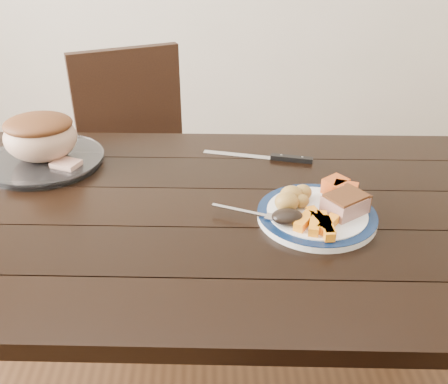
{
  "coord_description": "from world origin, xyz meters",
  "views": [
    {
      "loc": [
        0.05,
        -1.04,
        1.38
      ],
      "look_at": [
        0.08,
        -0.02,
        0.8
      ],
      "focal_mm": 40.0,
      "sensor_mm": 36.0,
      "label": 1
    }
  ],
  "objects_px": {
    "fork": "(253,214)",
    "dining_table": "(192,238)",
    "serving_platter": "(45,162)",
    "carving_knife": "(278,158)",
    "chair_far": "(140,159)",
    "pork_slice": "(345,205)",
    "dinner_plate": "(317,216)",
    "roast_joint": "(41,138)"
  },
  "relations": [
    {
      "from": "fork",
      "to": "dining_table",
      "type": "bearing_deg",
      "value": 178.12
    },
    {
      "from": "dining_table",
      "to": "serving_platter",
      "type": "relative_size",
      "value": 5.18
    },
    {
      "from": "dining_table",
      "to": "fork",
      "type": "distance_m",
      "value": 0.2
    },
    {
      "from": "dining_table",
      "to": "carving_knife",
      "type": "distance_m",
      "value": 0.36
    },
    {
      "from": "chair_far",
      "to": "pork_slice",
      "type": "distance_m",
      "value": 1.03
    },
    {
      "from": "serving_platter",
      "to": "pork_slice",
      "type": "xyz_separation_m",
      "value": [
        0.77,
        -0.31,
        0.03
      ]
    },
    {
      "from": "chair_far",
      "to": "dining_table",
      "type": "bearing_deg",
      "value": 85.56
    },
    {
      "from": "pork_slice",
      "to": "carving_knife",
      "type": "bearing_deg",
      "value": 109.24
    },
    {
      "from": "pork_slice",
      "to": "dinner_plate",
      "type": "bearing_deg",
      "value": 175.24
    },
    {
      "from": "chair_far",
      "to": "roast_joint",
      "type": "xyz_separation_m",
      "value": [
        -0.19,
        -0.49,
        0.31
      ]
    },
    {
      "from": "chair_far",
      "to": "carving_knife",
      "type": "height_order",
      "value": "chair_far"
    },
    {
      "from": "dinner_plate",
      "to": "carving_knife",
      "type": "relative_size",
      "value": 0.88
    },
    {
      "from": "carving_knife",
      "to": "roast_joint",
      "type": "bearing_deg",
      "value": -164.24
    },
    {
      "from": "chair_far",
      "to": "dinner_plate",
      "type": "height_order",
      "value": "chair_far"
    },
    {
      "from": "dining_table",
      "to": "pork_slice",
      "type": "relative_size",
      "value": 18.21
    },
    {
      "from": "dinner_plate",
      "to": "roast_joint",
      "type": "bearing_deg",
      "value": 156.68
    },
    {
      "from": "dinner_plate",
      "to": "fork",
      "type": "relative_size",
      "value": 1.63
    },
    {
      "from": "pork_slice",
      "to": "roast_joint",
      "type": "distance_m",
      "value": 0.83
    },
    {
      "from": "dinner_plate",
      "to": "roast_joint",
      "type": "height_order",
      "value": "roast_joint"
    },
    {
      "from": "serving_platter",
      "to": "carving_knife",
      "type": "xyz_separation_m",
      "value": [
        0.66,
        0.01,
        -0.0
      ]
    },
    {
      "from": "chair_far",
      "to": "carving_knife",
      "type": "distance_m",
      "value": 0.71
    },
    {
      "from": "pork_slice",
      "to": "carving_knife",
      "type": "relative_size",
      "value": 0.29
    },
    {
      "from": "roast_joint",
      "to": "fork",
      "type": "bearing_deg",
      "value": -29.03
    },
    {
      "from": "dining_table",
      "to": "serving_platter",
      "type": "xyz_separation_m",
      "value": [
        -0.42,
        0.24,
        0.1
      ]
    },
    {
      "from": "dinner_plate",
      "to": "dining_table",
      "type": "bearing_deg",
      "value": 167.71
    },
    {
      "from": "pork_slice",
      "to": "serving_platter",
      "type": "bearing_deg",
      "value": 158.03
    },
    {
      "from": "chair_far",
      "to": "pork_slice",
      "type": "xyz_separation_m",
      "value": [
        0.58,
        -0.8,
        0.27
      ]
    },
    {
      "from": "chair_far",
      "to": "dinner_plate",
      "type": "bearing_deg",
      "value": 101.58
    },
    {
      "from": "dining_table",
      "to": "dinner_plate",
      "type": "relative_size",
      "value": 5.96
    },
    {
      "from": "dinner_plate",
      "to": "serving_platter",
      "type": "xyz_separation_m",
      "value": [
        -0.71,
        0.31,
        0.0
      ]
    },
    {
      "from": "dinner_plate",
      "to": "roast_joint",
      "type": "distance_m",
      "value": 0.78
    },
    {
      "from": "chair_far",
      "to": "dinner_plate",
      "type": "distance_m",
      "value": 0.98
    },
    {
      "from": "roast_joint",
      "to": "serving_platter",
      "type": "bearing_deg",
      "value": 0.0
    },
    {
      "from": "serving_platter",
      "to": "carving_knife",
      "type": "distance_m",
      "value": 0.66
    },
    {
      "from": "dining_table",
      "to": "roast_joint",
      "type": "distance_m",
      "value": 0.51
    },
    {
      "from": "chair_far",
      "to": "roast_joint",
      "type": "distance_m",
      "value": 0.61
    },
    {
      "from": "dining_table",
      "to": "chair_far",
      "type": "bearing_deg",
      "value": 107.18
    },
    {
      "from": "dining_table",
      "to": "chair_far",
      "type": "height_order",
      "value": "chair_far"
    },
    {
      "from": "dining_table",
      "to": "carving_knife",
      "type": "height_order",
      "value": "carving_knife"
    },
    {
      "from": "serving_platter",
      "to": "roast_joint",
      "type": "xyz_separation_m",
      "value": [
        0.0,
        0.0,
        0.07
      ]
    },
    {
      "from": "carving_knife",
      "to": "dining_table",
      "type": "bearing_deg",
      "value": -119.09
    },
    {
      "from": "dining_table",
      "to": "roast_joint",
      "type": "bearing_deg",
      "value": 149.81
    }
  ]
}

